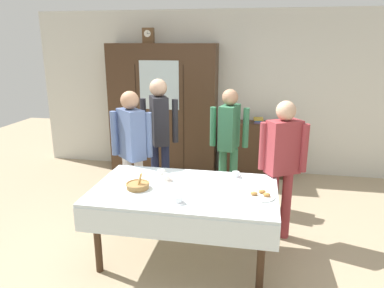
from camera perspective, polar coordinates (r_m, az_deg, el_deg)
name	(u,v)px	position (r m, az deg, el deg)	size (l,w,h in m)	color
ground_plane	(189,246)	(4.15, -0.53, -15.84)	(12.00, 12.00, 0.00)	tan
back_wall	(218,93)	(6.21, 4.22, 8.14)	(6.40, 0.10, 2.70)	silver
dining_table	(184,198)	(3.63, -1.29, -8.63)	(1.83, 1.11, 0.77)	#3D2819
wall_cabinet	(163,109)	(6.13, -4.57, 5.52)	(1.80, 0.46, 2.17)	#3D2819
mantel_clock	(148,35)	(6.09, -6.96, 16.76)	(0.18, 0.11, 0.24)	brown
bookshelf_low	(257,149)	(6.12, 10.27, -0.78)	(1.09, 0.35, 0.91)	#3D2819
book_stack	(258,120)	(6.00, 10.50, 3.76)	(0.16, 0.20, 0.08)	#664C7A
tea_cup_near_left	(179,200)	(3.30, -2.14, -8.92)	(0.13, 0.13, 0.06)	white
tea_cup_front_edge	(167,178)	(3.81, -4.03, -5.45)	(0.13, 0.13, 0.06)	white
tea_cup_back_edge	(161,173)	(3.97, -4.90, -4.59)	(0.13, 0.13, 0.06)	white
tea_cup_mid_left	(236,175)	(3.92, 6.98, -4.91)	(0.13, 0.13, 0.06)	white
bread_basket	(138,185)	(3.65, -8.62, -6.50)	(0.24, 0.24, 0.16)	#9E7542
pastry_plate	(260,195)	(3.50, 10.83, -8.00)	(0.28, 0.28, 0.05)	white
spoon_front_edge	(219,208)	(3.21, 4.37, -10.18)	(0.12, 0.02, 0.01)	silver
spoon_far_right	(152,179)	(3.87, -6.34, -5.58)	(0.12, 0.02, 0.01)	silver
spoon_near_right	(260,183)	(3.81, 10.83, -6.09)	(0.12, 0.02, 0.01)	silver
person_beside_shelf	(159,129)	(4.85, -5.21, 2.41)	(0.52, 0.41, 1.73)	#191E38
person_by_cabinet	(229,136)	(4.85, 5.90, 1.31)	(0.52, 0.39, 1.60)	#33704C
person_behind_table_right	(132,144)	(4.43, -9.56, 0.08)	(0.52, 0.39, 1.63)	silver
person_behind_table_left	(283,157)	(4.06, 14.21, -2.08)	(0.52, 0.36, 1.59)	#933338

